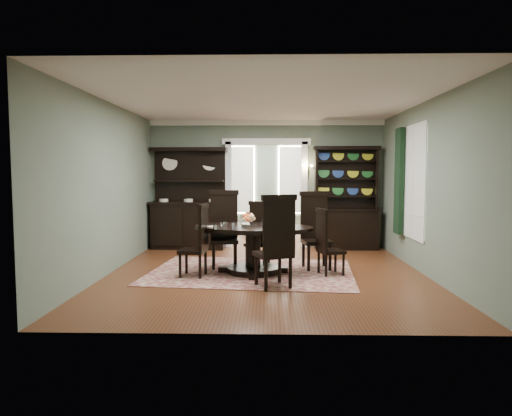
{
  "coord_description": "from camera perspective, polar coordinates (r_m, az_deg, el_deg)",
  "views": [
    {
      "loc": [
        0.01,
        -7.87,
        1.76
      ],
      "look_at": [
        -0.19,
        0.6,
        1.11
      ],
      "focal_mm": 32.0,
      "sensor_mm": 36.0,
      "label": 1
    }
  ],
  "objects": [
    {
      "name": "parlor",
      "position": [
        13.41,
        1.3,
        3.35
      ],
      "size": [
        3.51,
        3.5,
        3.01
      ],
      "color": "brown",
      "rests_on": "ground"
    },
    {
      "name": "doorway_trim",
      "position": [
        10.87,
        1.29,
        3.63
      ],
      "size": [
        2.08,
        0.25,
        2.57
      ],
      "color": "white",
      "rests_on": "floor"
    },
    {
      "name": "chair_near",
      "position": [
        6.91,
        2.56,
        -3.96
      ],
      "size": [
        0.69,
        0.67,
        1.45
      ],
      "rotation": [
        0.0,
        0.0,
        0.39
      ],
      "color": "black",
      "rests_on": "rug"
    },
    {
      "name": "sideboard",
      "position": [
        10.79,
        -8.35,
        -0.65
      ],
      "size": [
        1.82,
        0.72,
        2.35
      ],
      "rotation": [
        0.0,
        0.0,
        -0.05
      ],
      "color": "black",
      "rests_on": "floor"
    },
    {
      "name": "dining_table",
      "position": [
        8.04,
        -0.37,
        -4.06
      ],
      "size": [
        2.32,
        2.29,
        0.83
      ],
      "rotation": [
        0.0,
        0.0,
        -0.19
      ],
      "color": "black",
      "rests_on": "rug"
    },
    {
      "name": "chair_far_left",
      "position": [
        8.57,
        -3.99,
        -2.35
      ],
      "size": [
        0.58,
        0.55,
        1.44
      ],
      "rotation": [
        0.0,
        0.0,
        3.24
      ],
      "color": "black",
      "rests_on": "rug"
    },
    {
      "name": "right_window",
      "position": [
        9.2,
        18.32,
        3.16
      ],
      "size": [
        0.15,
        1.47,
        2.12
      ],
      "color": "white",
      "rests_on": "wall_right"
    },
    {
      "name": "centerpiece",
      "position": [
        7.94,
        -0.85,
        -1.86
      ],
      "size": [
        1.37,
        0.88,
        0.23
      ],
      "color": "silver",
      "rests_on": "dining_table"
    },
    {
      "name": "chair_end_left",
      "position": [
        7.78,
        -7.16,
        -3.83
      ],
      "size": [
        0.49,
        0.51,
        1.24
      ],
      "rotation": [
        0.0,
        0.0,
        1.43
      ],
      "color": "black",
      "rests_on": "rug"
    },
    {
      "name": "parlor_table",
      "position": [
        12.68,
        0.31,
        -1.57
      ],
      "size": [
        0.73,
        0.73,
        0.68
      ],
      "color": "#4F2616",
      "rests_on": "parlor_floor"
    },
    {
      "name": "wall_sconce",
      "position": [
        10.76,
        6.38,
        5.05
      ],
      "size": [
        0.27,
        0.21,
        0.21
      ],
      "color": "gold",
      "rests_on": "back_wall_right"
    },
    {
      "name": "chair_far_mid",
      "position": [
        8.66,
        0.43,
        -3.02
      ],
      "size": [
        0.55,
        0.53,
        1.23
      ],
      "rotation": [
        0.0,
        0.0,
        2.88
      ],
      "color": "black",
      "rests_on": "rug"
    },
    {
      "name": "welsh_dresser",
      "position": [
        10.81,
        11.17,
        -0.46
      ],
      "size": [
        1.53,
        0.57,
        2.38
      ],
      "rotation": [
        0.0,
        0.0,
        -0.01
      ],
      "color": "black",
      "rests_on": "floor"
    },
    {
      "name": "chair_far_right",
      "position": [
        8.52,
        7.39,
        -2.47
      ],
      "size": [
        0.6,
        0.58,
        1.42
      ],
      "rotation": [
        0.0,
        0.0,
        3.3
      ],
      "color": "black",
      "rests_on": "rug"
    },
    {
      "name": "chair_end_right",
      "position": [
        7.95,
        8.74,
        -4.01
      ],
      "size": [
        0.51,
        0.52,
        1.16
      ],
      "rotation": [
        0.0,
        0.0,
        -1.28
      ],
      "color": "black",
      "rests_on": "rug"
    },
    {
      "name": "parlor_chair_left",
      "position": [
        12.81,
        -0.31,
        -1.13
      ],
      "size": [
        0.46,
        0.45,
        0.98
      ],
      "rotation": [
        0.0,
        0.0,
        1.93
      ],
      "color": "#4F2616",
      "rests_on": "parlor_floor"
    },
    {
      "name": "parlor_chair_right",
      "position": [
        12.44,
        2.6,
        -1.22
      ],
      "size": [
        0.48,
        0.47,
        1.02
      ],
      "rotation": [
        0.0,
        0.0,
        -1.21
      ],
      "color": "#4F2616",
      "rests_on": "parlor_floor"
    },
    {
      "name": "room",
      "position": [
        7.92,
        1.27,
        3.05
      ],
      "size": [
        5.51,
        6.01,
        3.01
      ],
      "color": "brown",
      "rests_on": "ground"
    },
    {
      "name": "rug",
      "position": [
        8.2,
        -0.59,
        -7.98
      ],
      "size": [
        3.78,
        2.88,
        0.01
      ],
      "primitive_type": "cube",
      "rotation": [
        0.0,
        0.0,
        -0.1
      ],
      "color": "maroon",
      "rests_on": "floor"
    }
  ]
}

